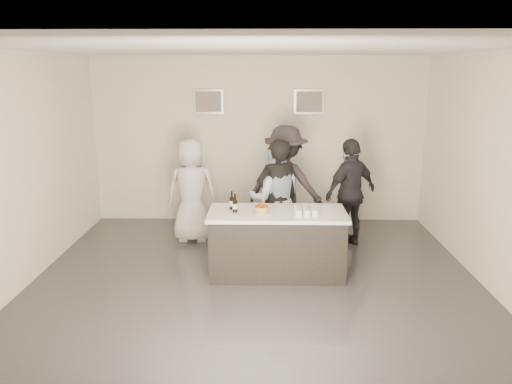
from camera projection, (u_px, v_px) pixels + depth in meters
floor at (255, 286)px, 6.54m from camera, size 6.00×6.00×0.00m
ceiling at (255, 49)px, 5.82m from camera, size 6.00×6.00×0.00m
wall_back at (259, 140)px, 9.09m from camera, size 6.00×0.04×3.00m
wall_front at (246, 269)px, 3.27m from camera, size 6.00×0.04×3.00m
wall_left at (16, 173)px, 6.24m from camera, size 0.04×6.00×3.00m
wall_right at (499, 175)px, 6.12m from camera, size 0.04×6.00×3.00m
picture_left at (208, 102)px, 8.91m from camera, size 0.54×0.04×0.44m
picture_right at (309, 102)px, 8.88m from camera, size 0.54×0.04×0.44m
bar_counter at (277, 243)px, 6.83m from camera, size 1.86×0.86×0.90m
cake at (261, 210)px, 6.65m from camera, size 0.20×0.20×0.08m
beer_bottle_a at (232, 200)px, 6.81m from camera, size 0.07×0.07×0.26m
beer_bottle_b at (235, 203)px, 6.66m from camera, size 0.07×0.07×0.26m
tumbler_cluster at (306, 210)px, 6.67m from camera, size 0.30×0.40×0.08m
candles at (260, 218)px, 6.41m from camera, size 0.24×0.08×0.01m
person_main_black at (277, 199)px, 7.42m from camera, size 0.76×0.64×1.79m
person_main_blue at (275, 199)px, 7.56m from camera, size 0.83×0.65×1.69m
person_guest_left at (192, 190)px, 8.10m from camera, size 0.85×0.57×1.70m
person_guest_right at (351, 193)px, 7.89m from camera, size 1.07×0.93×1.73m
person_guest_back at (285, 185)px, 8.02m from camera, size 1.40×1.08×1.91m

